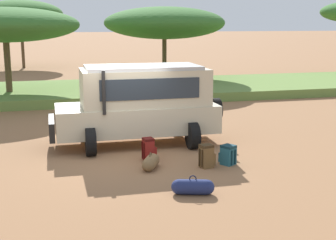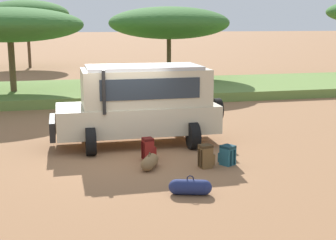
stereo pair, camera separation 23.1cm
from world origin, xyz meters
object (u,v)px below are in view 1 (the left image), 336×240
at_px(acacia_tree_centre_back, 5,25).
at_px(backpack_cluster_center, 228,155).
at_px(safari_vehicle, 140,103).
at_px(duffel_bag_low_black_case, 151,162).
at_px(backpack_beside_front_wheel, 149,149).
at_px(duffel_bag_soft_canvas, 193,187).
at_px(backpack_near_rear_wheel, 207,156).
at_px(acacia_tree_left_mid, 21,14).
at_px(acacia_tree_right_mid, 164,23).

bearing_deg(acacia_tree_centre_back, backpack_cluster_center, -62.59).
relative_size(safari_vehicle, duffel_bag_low_black_case, 6.94).
height_order(backpack_beside_front_wheel, backpack_cluster_center, backpack_beside_front_wheel).
bearing_deg(backpack_cluster_center, duffel_bag_soft_canvas, -129.87).
height_order(backpack_beside_front_wheel, duffel_bag_low_black_case, backpack_beside_front_wheel).
bearing_deg(backpack_near_rear_wheel, backpack_cluster_center, 8.56).
height_order(safari_vehicle, acacia_tree_left_mid, acacia_tree_left_mid).
relative_size(backpack_beside_front_wheel, backpack_near_rear_wheel, 1.01).
distance_m(backpack_beside_front_wheel, backpack_near_rear_wheel, 1.68).
bearing_deg(safari_vehicle, backpack_near_rear_wheel, -66.97).
height_order(acacia_tree_centre_back, acacia_tree_right_mid, acacia_tree_right_mid).
bearing_deg(backpack_beside_front_wheel, acacia_tree_centre_back, 111.22).
xyz_separation_m(backpack_beside_front_wheel, backpack_cluster_center, (1.96, -0.93, -0.04)).
distance_m(backpack_beside_front_wheel, acacia_tree_centre_back, 12.62).
xyz_separation_m(backpack_near_rear_wheel, acacia_tree_right_mid, (2.96, 16.36, 3.36)).
relative_size(duffel_bag_soft_canvas, acacia_tree_right_mid, 0.13).
relative_size(duffel_bag_low_black_case, acacia_tree_centre_back, 0.11).
bearing_deg(backpack_cluster_center, safari_vehicle, 123.89).
relative_size(backpack_cluster_center, backpack_near_rear_wheel, 0.86).
height_order(backpack_beside_front_wheel, duffel_bag_soft_canvas, backpack_beside_front_wheel).
bearing_deg(duffel_bag_soft_canvas, duffel_bag_low_black_case, 104.05).
height_order(duffel_bag_soft_canvas, acacia_tree_right_mid, acacia_tree_right_mid).
distance_m(duffel_bag_low_black_case, acacia_tree_right_mid, 17.07).
xyz_separation_m(duffel_bag_low_black_case, acacia_tree_left_mid, (-4.34, 29.00, 4.15)).
bearing_deg(acacia_tree_centre_back, backpack_near_rear_wheel, -65.14).
bearing_deg(duffel_bag_soft_canvas, backpack_cluster_center, 50.13).
distance_m(backpack_cluster_center, acacia_tree_left_mid, 30.12).
relative_size(backpack_near_rear_wheel, duffel_bag_soft_canvas, 0.66).
xyz_separation_m(duffel_bag_low_black_case, duffel_bag_soft_canvas, (0.51, -2.03, -0.00)).
relative_size(duffel_bag_low_black_case, duffel_bag_soft_canvas, 0.83).
bearing_deg(safari_vehicle, backpack_beside_front_wheel, -93.96).
bearing_deg(backpack_cluster_center, duffel_bag_low_black_case, 176.02).
xyz_separation_m(acacia_tree_left_mid, acacia_tree_centre_back, (0.05, -16.86, -0.73)).
bearing_deg(backpack_beside_front_wheel, backpack_cluster_center, -25.42).
xyz_separation_m(backpack_near_rear_wheel, acacia_tree_centre_back, (-5.74, 12.38, 3.29)).
bearing_deg(acacia_tree_centre_back, safari_vehicle, -64.60).
height_order(backpack_cluster_center, acacia_tree_centre_back, acacia_tree_centre_back).
xyz_separation_m(safari_vehicle, duffel_bag_soft_canvas, (0.26, -4.62, -1.12)).
bearing_deg(backpack_beside_front_wheel, acacia_tree_left_mid, 98.98).
xyz_separation_m(backpack_cluster_center, acacia_tree_right_mid, (2.32, 16.27, 3.40)).
height_order(duffel_bag_soft_canvas, acacia_tree_left_mid, acacia_tree_left_mid).
bearing_deg(duffel_bag_low_black_case, acacia_tree_left_mid, 98.51).
relative_size(acacia_tree_left_mid, acacia_tree_centre_back, 1.00).
distance_m(duffel_bag_soft_canvas, acacia_tree_right_mid, 18.89).
relative_size(backpack_near_rear_wheel, duffel_bag_low_black_case, 0.79).
height_order(backpack_beside_front_wheel, backpack_near_rear_wheel, backpack_beside_front_wheel).
bearing_deg(acacia_tree_right_mid, backpack_beside_front_wheel, -105.61).
bearing_deg(safari_vehicle, duffel_bag_soft_canvas, -86.74).
height_order(backpack_cluster_center, acacia_tree_left_mid, acacia_tree_left_mid).
relative_size(safari_vehicle, acacia_tree_left_mid, 0.77).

